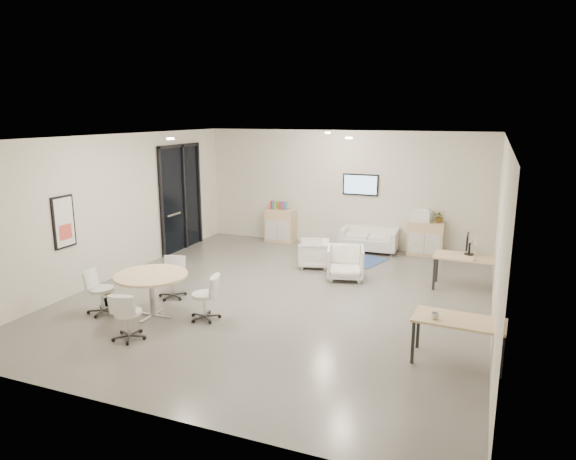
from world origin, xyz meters
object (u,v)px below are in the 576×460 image
at_px(sideboard_right, 425,239).
at_px(round_table, 151,279).
at_px(sideboard_left, 280,226).
at_px(desk_rear, 468,260).
at_px(loveseat, 369,240).
at_px(armchair_left, 314,252).
at_px(armchair_right, 346,261).
at_px(desk_front, 459,324).

distance_m(sideboard_right, round_table, 7.36).
relative_size(sideboard_left, desk_rear, 0.68).
xyz_separation_m(loveseat, armchair_left, (-0.93, -1.92, 0.06)).
height_order(loveseat, round_table, round_table).
xyz_separation_m(sideboard_right, armchair_left, (-2.38, -2.05, -0.09)).
relative_size(sideboard_left, armchair_right, 1.15).
bearing_deg(sideboard_left, armchair_right, -44.82).
bearing_deg(loveseat, sideboard_right, 2.85).
relative_size(sideboard_right, desk_front, 0.67).
xyz_separation_m(armchair_right, desk_front, (2.61, -3.24, 0.20)).
bearing_deg(round_table, loveseat, 65.98).
bearing_deg(round_table, sideboard_right, 56.01).
bearing_deg(sideboard_right, desk_rear, -64.37).
bearing_deg(sideboard_right, sideboard_left, 179.99).
distance_m(sideboard_right, desk_front, 6.04).
bearing_deg(armchair_left, armchair_right, 41.86).
bearing_deg(desk_front, loveseat, 117.68).
xyz_separation_m(sideboard_left, desk_front, (5.31, -5.92, 0.14)).
height_order(sideboard_left, loveseat, sideboard_left).
distance_m(sideboard_left, round_table, 6.10).
bearing_deg(sideboard_left, desk_rear, -24.65).
relative_size(loveseat, round_table, 1.16).
bearing_deg(sideboard_right, armchair_left, -139.19).
distance_m(loveseat, armchair_right, 2.55).
relative_size(armchair_left, round_table, 0.55).
relative_size(armchair_right, desk_front, 0.61).
height_order(loveseat, desk_rear, desk_rear).
xyz_separation_m(desk_front, round_table, (-5.31, -0.18, 0.11)).
distance_m(sideboard_left, armchair_right, 3.80).
bearing_deg(round_table, desk_front, 1.92).
bearing_deg(desk_front, round_table, -175.00).
bearing_deg(loveseat, round_table, -116.40).
xyz_separation_m(desk_rear, desk_front, (0.04, -3.50, -0.04)).
xyz_separation_m(armchair_left, armchair_right, (0.97, -0.62, 0.05)).
height_order(sideboard_right, desk_rear, sideboard_right).
distance_m(desk_front, round_table, 5.31).
bearing_deg(sideboard_right, round_table, -123.99).
relative_size(desk_rear, round_table, 1.06).
height_order(sideboard_right, armchair_right, sideboard_right).
relative_size(sideboard_right, armchair_left, 1.24).
bearing_deg(desk_rear, armchair_right, -173.77).
bearing_deg(sideboard_left, loveseat, -2.88).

